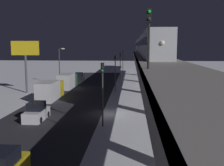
% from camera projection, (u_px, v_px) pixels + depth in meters
% --- Properties ---
extents(ground_plane, '(240.00, 240.00, 0.00)m').
position_uv_depth(ground_plane, '(107.00, 114.00, 31.97)').
color(ground_plane, white).
extents(avenue_asphalt, '(11.00, 101.66, 0.01)m').
position_uv_depth(avenue_asphalt, '(57.00, 113.00, 32.41)').
color(avenue_asphalt, '#28282D').
rests_on(avenue_asphalt, ground_plane).
extents(elevated_railway, '(5.00, 101.66, 6.46)m').
position_uv_depth(elevated_railway, '(157.00, 68.00, 30.81)').
color(elevated_railway, gray).
rests_on(elevated_railway, ground_plane).
extents(subway_train, '(2.94, 74.07, 3.40)m').
position_uv_depth(subway_train, '(144.00, 45.00, 62.99)').
color(subway_train, '#B7BABF').
rests_on(subway_train, elevated_railway).
extents(rail_signal, '(0.36, 0.41, 4.00)m').
position_uv_depth(rail_signal, '(149.00, 28.00, 17.93)').
color(rail_signal, black).
rests_on(rail_signal, elevated_railway).
extents(sedan_white, '(1.91, 4.10, 1.97)m').
position_uv_depth(sedan_white, '(37.00, 113.00, 29.51)').
color(sedan_white, silver).
rests_on(sedan_white, ground_plane).
extents(sedan_black, '(1.80, 4.70, 1.97)m').
position_uv_depth(sedan_black, '(79.00, 78.00, 62.53)').
color(sedan_black, black).
rests_on(sedan_black, ground_plane).
extents(box_truck, '(2.40, 7.40, 2.80)m').
position_uv_depth(box_truck, '(67.00, 81.00, 52.12)').
color(box_truck, '#2D6038').
rests_on(box_truck, ground_plane).
extents(delivery_van, '(2.40, 7.40, 2.80)m').
position_uv_depth(delivery_van, '(50.00, 90.00, 40.97)').
color(delivery_van, gold).
rests_on(delivery_van, ground_plane).
extents(traffic_light_near, '(0.32, 0.44, 6.40)m').
position_uv_depth(traffic_light_near, '(103.00, 85.00, 26.54)').
color(traffic_light_near, '#2D2D2D').
rests_on(traffic_light_near, ground_plane).
extents(traffic_light_mid, '(0.32, 0.44, 6.40)m').
position_uv_depth(traffic_light_mid, '(115.00, 68.00, 47.08)').
color(traffic_light_mid, '#2D2D2D').
rests_on(traffic_light_mid, ground_plane).
extents(traffic_light_far, '(0.32, 0.44, 6.40)m').
position_uv_depth(traffic_light_far, '(120.00, 62.00, 67.62)').
color(traffic_light_far, '#2D2D2D').
rests_on(traffic_light_far, ground_plane).
extents(traffic_light_distant, '(0.32, 0.44, 6.40)m').
position_uv_depth(traffic_light_distant, '(123.00, 58.00, 88.16)').
color(traffic_light_distant, '#2D2D2D').
rests_on(traffic_light_distant, ground_plane).
extents(commercial_billboard, '(4.80, 0.36, 8.90)m').
position_uv_depth(commercial_billboard, '(25.00, 53.00, 45.93)').
color(commercial_billboard, '#4C4C51').
rests_on(commercial_billboard, ground_plane).
extents(street_lamp_far, '(1.35, 0.44, 7.65)m').
position_uv_depth(street_lamp_far, '(60.00, 62.00, 56.90)').
color(street_lamp_far, '#38383D').
rests_on(street_lamp_far, ground_plane).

